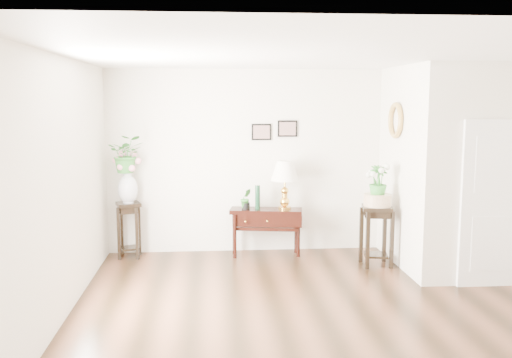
{
  "coord_description": "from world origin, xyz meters",
  "views": [
    {
      "loc": [
        -1.43,
        -5.93,
        2.33
      ],
      "look_at": [
        -0.85,
        1.3,
        1.33
      ],
      "focal_mm": 40.0,
      "sensor_mm": 36.0,
      "label": 1
    }
  ],
  "objects": [
    {
      "name": "floor",
      "position": [
        0.0,
        0.0,
        0.0
      ],
      "size": [
        6.0,
        5.5,
        0.02
      ],
      "primitive_type": "cube",
      "color": "#512F1D",
      "rests_on": "ground"
    },
    {
      "name": "wall_ornament",
      "position": [
        1.16,
        1.9,
        2.05
      ],
      "size": [
        0.07,
        0.51,
        0.51
      ],
      "primitive_type": "torus",
      "rotation": [
        0.0,
        1.57,
        0.0
      ],
      "color": "#A67938",
      "rests_on": "partition"
    },
    {
      "name": "wall_front",
      "position": [
        0.0,
        -2.75,
        1.4
      ],
      "size": [
        6.0,
        0.02,
        2.8
      ],
      "primitive_type": "cube",
      "color": "silver",
      "rests_on": "ground"
    },
    {
      "name": "green_vase",
      "position": [
        -0.73,
        2.43,
        0.88
      ],
      "size": [
        0.08,
        0.08,
        0.36
      ],
      "primitive_type": "cylinder",
      "rotation": [
        0.0,
        0.0,
        -0.02
      ],
      "color": "#10311C",
      "rests_on": "console_table"
    },
    {
      "name": "ceiling",
      "position": [
        0.0,
        0.0,
        2.8
      ],
      "size": [
        6.0,
        5.5,
        0.02
      ],
      "primitive_type": "cube",
      "color": "white",
      "rests_on": "ground"
    },
    {
      "name": "door",
      "position": [
        2.1,
        0.78,
        1.05
      ],
      "size": [
        0.9,
        0.05,
        2.1
      ],
      "primitive_type": "cube",
      "color": "white",
      "rests_on": "floor"
    },
    {
      "name": "plant_stand_b",
      "position": [
        0.9,
        1.78,
        0.43
      ],
      "size": [
        0.47,
        0.47,
        0.86
      ],
      "primitive_type": "cube",
      "rotation": [
        0.0,
        0.0,
        -0.19
      ],
      "color": "black",
      "rests_on": "floor"
    },
    {
      "name": "ceramic_bowl",
      "position": [
        0.9,
        1.78,
        0.94
      ],
      "size": [
        0.46,
        0.46,
        0.17
      ],
      "primitive_type": "cylinder",
      "rotation": [
        0.0,
        0.0,
        -0.22
      ],
      "color": "beige",
      "rests_on": "plant_stand_b"
    },
    {
      "name": "table_lamp",
      "position": [
        -0.33,
        2.43,
        1.06
      ],
      "size": [
        0.47,
        0.47,
        0.73
      ],
      "primitive_type": "cube",
      "rotation": [
        0.0,
        0.0,
        -0.13
      ],
      "color": "gold",
      "rests_on": "console_table"
    },
    {
      "name": "art_print_right",
      "position": [
        -0.25,
        2.73,
        1.9
      ],
      "size": [
        0.3,
        0.02,
        0.25
      ],
      "primitive_type": "cube",
      "color": "black",
      "rests_on": "wall_back"
    },
    {
      "name": "porcelain_vase",
      "position": [
        -2.65,
        2.5,
        1.05
      ],
      "size": [
        0.32,
        0.32,
        0.5
      ],
      "primitive_type": null,
      "rotation": [
        0.0,
        0.0,
        -0.12
      ],
      "color": "silver",
      "rests_on": "plant_stand_a"
    },
    {
      "name": "lily_arrangement",
      "position": [
        -2.65,
        2.5,
        1.51
      ],
      "size": [
        0.52,
        0.45,
        0.56
      ],
      "primitive_type": "imported",
      "rotation": [
        0.0,
        0.0,
        0.04
      ],
      "color": "#2F7C2B",
      "rests_on": "porcelain_vase"
    },
    {
      "name": "partition",
      "position": [
        2.1,
        1.77,
        1.4
      ],
      "size": [
        1.8,
        1.95,
        2.8
      ],
      "primitive_type": "cube",
      "color": "silver",
      "rests_on": "floor"
    },
    {
      "name": "console_table",
      "position": [
        -0.61,
        2.43,
        0.36
      ],
      "size": [
        1.11,
        0.52,
        0.71
      ],
      "primitive_type": "cube",
      "rotation": [
        0.0,
        0.0,
        -0.16
      ],
      "color": "black",
      "rests_on": "floor"
    },
    {
      "name": "art_print_left",
      "position": [
        -0.65,
        2.73,
        1.85
      ],
      "size": [
        0.3,
        0.02,
        0.25
      ],
      "primitive_type": "cube",
      "color": "black",
      "rests_on": "wall_back"
    },
    {
      "name": "narcissus",
      "position": [
        0.9,
        1.78,
        1.2
      ],
      "size": [
        0.32,
        0.32,
        0.45
      ],
      "primitive_type": "imported",
      "rotation": [
        0.0,
        0.0,
        0.3
      ],
      "color": "#2F7C2B",
      "rests_on": "ceramic_bowl"
    },
    {
      "name": "wall_left",
      "position": [
        -3.0,
        0.0,
        1.4
      ],
      "size": [
        0.02,
        5.5,
        2.8
      ],
      "primitive_type": "cube",
      "color": "silver",
      "rests_on": "ground"
    },
    {
      "name": "plant_stand_a",
      "position": [
        -2.65,
        2.5,
        0.41
      ],
      "size": [
        0.41,
        0.41,
        0.83
      ],
      "primitive_type": "cube",
      "rotation": [
        0.0,
        0.0,
        0.34
      ],
      "color": "black",
      "rests_on": "floor"
    },
    {
      "name": "potted_plant",
      "position": [
        -0.91,
        2.43,
        0.86
      ],
      "size": [
        0.19,
        0.17,
        0.29
      ],
      "primitive_type": "imported",
      "rotation": [
        0.0,
        0.0,
        0.3
      ],
      "color": "#2F7C2B",
      "rests_on": "console_table"
    },
    {
      "name": "wall_back",
      "position": [
        0.0,
        2.75,
        1.4
      ],
      "size": [
        6.0,
        0.02,
        2.8
      ],
      "primitive_type": "cube",
      "color": "silver",
      "rests_on": "ground"
    }
  ]
}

